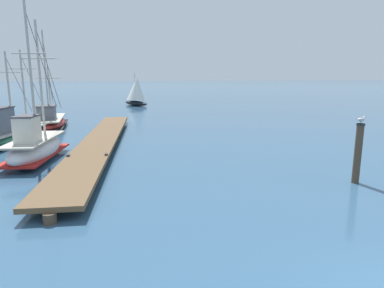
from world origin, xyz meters
name	(u,v)px	position (x,y,z in m)	size (l,w,h in m)	color
floating_dock	(100,141)	(-6.38, 15.06, 0.36)	(3.00, 19.83, 0.53)	brown
fishing_boat_1	(8,133)	(-11.68, 17.25, 0.58)	(3.59, 8.01, 5.38)	#337556
fishing_boat_2	(35,146)	(-9.04, 12.47, 0.69)	(2.20, 6.57, 7.05)	silver
fishing_boat_4	(49,121)	(-10.56, 22.58, 0.54)	(2.75, 6.81, 6.99)	#AD2823
mooring_piling	(358,153)	(3.29, 6.91, 1.14)	(0.30, 0.30, 2.20)	#4C3D2D
perched_seagull	(361,119)	(3.29, 6.90, 2.34)	(0.38, 0.15, 0.26)	gold
distant_sailboat	(136,91)	(-3.65, 40.02, 1.84)	(3.53, 4.46, 4.02)	black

